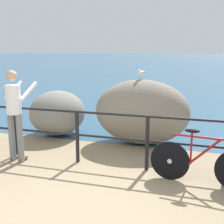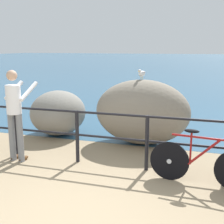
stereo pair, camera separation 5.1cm
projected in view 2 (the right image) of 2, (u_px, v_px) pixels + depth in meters
The scene contains 8 objects.
ground_plane at pixel (184, 77), 22.64m from camera, with size 120.00×120.00×0.10m, color #937F60.
sea_surface at pixel (197, 60), 48.95m from camera, with size 120.00×90.00×0.01m, color #2D5675.
promenade_railing at pixel (111, 133), 5.61m from camera, with size 9.56×0.07×1.02m.
bicycle at pixel (212, 159), 4.78m from camera, with size 1.69×0.48×0.92m.
person_at_railing at pixel (15, 111), 5.80m from camera, with size 0.49×0.66×1.78m.
breakwater_boulder_main at pixel (142, 112), 6.92m from camera, with size 2.18×1.34×1.48m.
breakwater_boulder_left at pixel (58, 113), 7.70m from camera, with size 1.38×1.47×1.12m.
seagull at pixel (142, 73), 6.82m from camera, with size 0.18×0.34×0.23m.
Camera 2 is at (1.62, -3.24, 2.21)m, focal length 48.64 mm.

